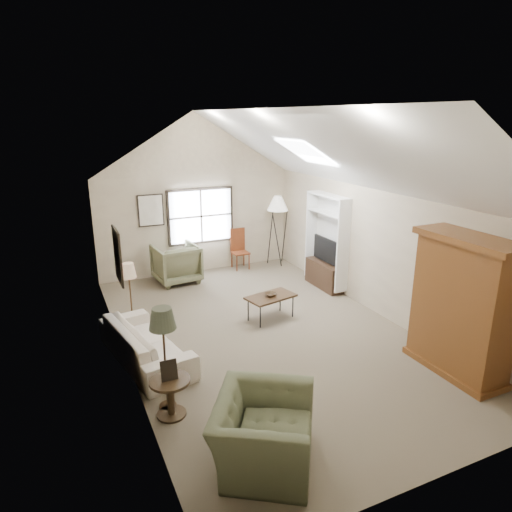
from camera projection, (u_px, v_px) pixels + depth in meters
name	position (u px, v px, depth m)	size (l,w,h in m)	color
room_shell	(266.00, 158.00, 7.54)	(5.01, 8.01, 4.00)	brown
window	(201.00, 216.00, 11.54)	(1.72, 0.08, 1.42)	black
skylight	(306.00, 151.00, 8.84)	(0.80, 1.20, 0.52)	white
wall_art	(136.00, 231.00, 8.91)	(1.97, 3.71, 0.88)	black
armoire	(462.00, 306.00, 6.95)	(0.60, 1.50, 2.20)	brown
tv_alcove	(327.00, 240.00, 10.47)	(0.32, 1.30, 2.10)	white
media_console	(324.00, 275.00, 10.71)	(0.34, 1.18, 0.60)	#382316
tv_panel	(325.00, 250.00, 10.53)	(0.05, 0.90, 0.55)	black
sofa	(146.00, 343.00, 7.47)	(2.18, 0.85, 0.64)	beige
armchair_near	(263.00, 432.00, 5.23)	(1.25, 1.09, 0.81)	#545C40
armchair_far	(176.00, 263.00, 11.02)	(0.99, 1.02, 0.93)	#606345
coffee_table	(271.00, 307.00, 9.04)	(0.96, 0.53, 0.49)	#322114
bowl	(271.00, 295.00, 8.96)	(0.23, 0.23, 0.06)	#342515
side_table	(171.00, 397.00, 6.10)	(0.55, 0.55, 0.55)	#3C2B18
side_chair	(240.00, 249.00, 11.97)	(0.41, 0.41, 1.06)	brown
tripod_lamp	(277.00, 230.00, 12.21)	(0.55, 0.55, 1.90)	white
dark_lamp	(165.00, 358.00, 6.13)	(0.36, 0.36, 1.52)	#292E20
tan_lamp	(131.00, 297.00, 8.41)	(0.27, 0.27, 1.36)	tan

